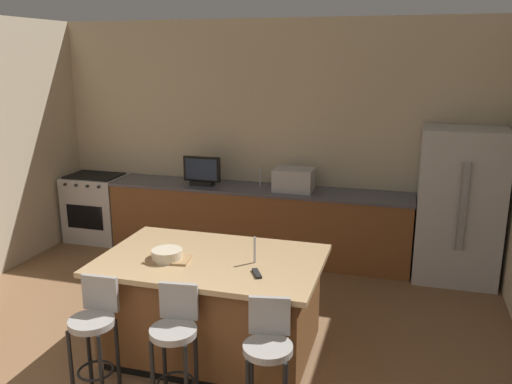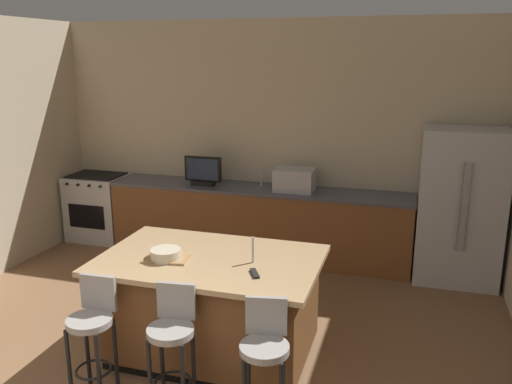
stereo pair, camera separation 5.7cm
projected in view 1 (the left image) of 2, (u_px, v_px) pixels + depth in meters
name	position (u px, v px, depth m)	size (l,w,h in m)	color
wall_back	(270.00, 138.00, 6.83)	(6.22, 0.12, 2.99)	beige
counter_back	(256.00, 222.00, 6.76)	(3.89, 0.62, 0.92)	brown
kitchen_island	(212.00, 306.00, 4.48)	(1.84, 1.18, 0.91)	black
refrigerator	(459.00, 206.00, 5.97)	(0.92, 0.73, 1.77)	#B7BABF
range_oven	(97.00, 207.00, 7.39)	(0.78, 0.63, 0.94)	#B7BABF
microwave	(294.00, 180.00, 6.48)	(0.48, 0.36, 0.28)	#B7BABF
tv_monitor	(202.00, 172.00, 6.75)	(0.49, 0.16, 0.37)	black
sink_faucet_back	(260.00, 177.00, 6.70)	(0.02, 0.02, 0.24)	#B2B2B7
sink_faucet_island	(255.00, 250.00, 4.24)	(0.02, 0.02, 0.22)	#B2B2B7
bar_stool_left	(95.00, 329.00, 3.92)	(0.34, 0.34, 0.94)	gray
bar_stool_center	(175.00, 339.00, 3.77)	(0.34, 0.35, 0.95)	gray
bar_stool_right	(268.00, 356.00, 3.57)	(0.34, 0.36, 0.95)	gray
fruit_bowl	(167.00, 255.00, 4.32)	(0.25, 0.25, 0.09)	beige
tv_remote	(257.00, 273.00, 4.03)	(0.04, 0.17, 0.02)	black
cutting_board	(168.00, 259.00, 4.32)	(0.36, 0.21, 0.02)	#A87F51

